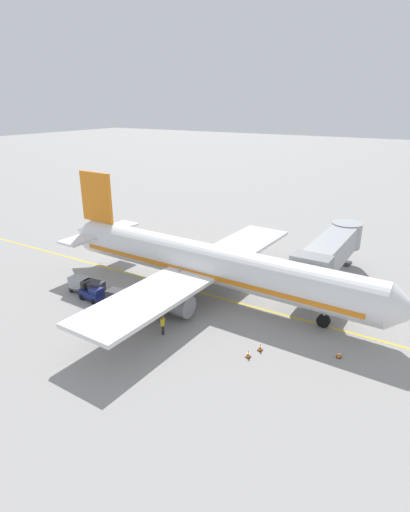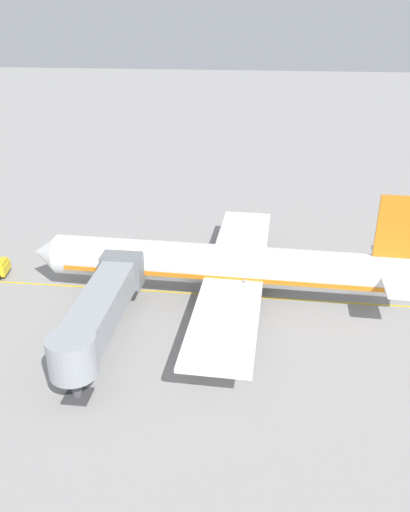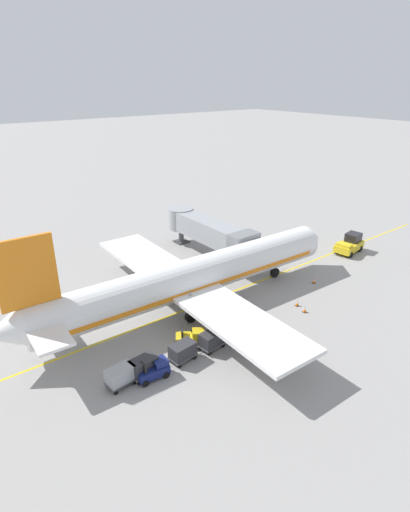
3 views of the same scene
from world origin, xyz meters
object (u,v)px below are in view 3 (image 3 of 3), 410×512
parked_airliner (192,278)px  baggage_tug_lead (153,370)px  baggage_cart_front (212,339)px  ground_crew_wing_walker (256,333)px  baggage_cart_tail_end (121,375)px  safety_cone_nose_left (314,281)px  pushback_tractor (350,244)px  baggage_cart_second_in_train (183,351)px  safety_cone_wing_tip (305,310)px  baggage_cart_third_in_train (143,366)px  jet_bridge (208,230)px  safety_cone_nose_right (297,303)px  baggage_tug_trailing (191,338)px

parked_airliner → baggage_tug_lead: 11.36m
baggage_cart_front → ground_crew_wing_walker: bearing=65.1°
baggage_cart_tail_end → safety_cone_nose_left: size_ratio=5.01×
pushback_tractor → baggage_cart_second_in_train: 30.77m
pushback_tractor → safety_cone_nose_left: size_ratio=7.95×
baggage_cart_second_in_train → safety_cone_wing_tip: (1.09, 13.74, -0.66)m
baggage_cart_third_in_train → safety_cone_nose_left: baggage_cart_third_in_train is taller
pushback_tractor → baggage_cart_front: (5.56, -27.41, -0.15)m
parked_airliner → safety_cone_nose_left: parked_airliner is taller
baggage_cart_front → baggage_cart_tail_end: (-0.51, -8.22, 0.00)m
jet_bridge → ground_crew_wing_walker: jet_bridge is taller
safety_cone_nose_right → safety_cone_wing_tip: 1.33m
baggage_tug_lead → baggage_cart_third_in_train: 0.83m
baggage_tug_lead → baggage_cart_front: baggage_tug_lead is taller
safety_cone_nose_left → safety_cone_nose_right: same height
baggage_tug_lead → baggage_cart_third_in_train: (-0.62, -0.50, 0.24)m
baggage_tug_lead → ground_crew_wing_walker: ground_crew_wing_walker is taller
baggage_tug_trailing → baggage_cart_second_in_train: baggage_tug_trailing is taller
pushback_tractor → baggage_cart_third_in_train: bearing=-81.3°
pushback_tractor → baggage_tug_trailing: size_ratio=1.71×
pushback_tractor → baggage_cart_third_in_train: size_ratio=1.59×
safety_cone_wing_tip → baggage_cart_second_in_train: bearing=-94.5°
jet_bridge → baggage_cart_second_in_train: jet_bridge is taller
baggage_tug_lead → safety_cone_nose_left: bearing=97.0°
baggage_tug_trailing → safety_cone_wing_tip: size_ratio=4.65×
ground_crew_wing_walker → pushback_tractor: bearing=106.8°
baggage_cart_front → baggage_cart_tail_end: 8.23m
baggage_cart_second_in_train → baggage_tug_lead: bearing=-82.8°
pushback_tractor → safety_cone_nose_right: pushback_tractor is taller
baggage_tug_trailing → baggage_cart_front: 1.83m
safety_cone_nose_left → baggage_cart_second_in_train: bearing=-83.0°
pushback_tractor → safety_cone_nose_left: bearing=-74.5°
baggage_cart_third_in_train → baggage_cart_tail_end: same height
baggage_tug_lead → safety_cone_wing_tip: (0.71, 16.71, -0.42)m
baggage_tug_trailing → safety_cone_nose_left: (-1.08, 17.66, -0.42)m
baggage_cart_front → baggage_cart_second_in_train: (-0.16, -2.88, 0.00)m
safety_cone_nose_left → safety_cone_wing_tip: same height
baggage_cart_third_in_train → safety_cone_nose_right: 17.59m
baggage_tug_trailing → safety_cone_wing_tip: baggage_tug_trailing is taller
pushback_tractor → baggage_cart_front: bearing=-78.5°
safety_cone_nose_right → pushback_tractor: bearing=107.8°
pushback_tractor → baggage_tug_trailing: 28.78m
baggage_tug_lead → ground_crew_wing_walker: 9.50m
pushback_tractor → baggage_cart_tail_end: pushback_tractor is taller
jet_bridge → baggage_tug_trailing: size_ratio=5.58×
jet_bridge → baggage_tug_lead: bearing=-47.8°
pushback_tractor → safety_cone_nose_left: 11.26m
pushback_tractor → baggage_cart_third_in_train: (5.15, -33.76, -0.15)m
pushback_tractor → baggage_tug_lead: 33.76m
baggage_cart_third_in_train → safety_cone_nose_right: bearing=89.8°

